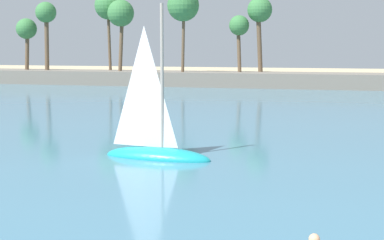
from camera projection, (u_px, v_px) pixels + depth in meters
name	position (u px, v px, depth m)	size (l,w,h in m)	color
sea	(283.00, 95.00, 60.57)	(220.00, 100.02, 0.06)	teal
palm_headland	(305.00, 58.00, 69.30)	(90.00, 6.30, 12.64)	slate
sailboat_near_shore	(155.00, 143.00, 26.66)	(5.24, 2.11, 7.38)	teal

